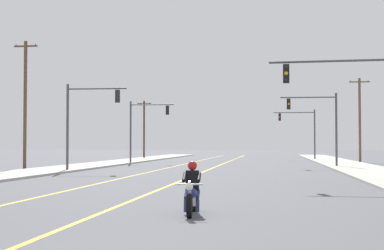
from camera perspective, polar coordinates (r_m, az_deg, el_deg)
lane_stripe_center at (r=52.17m, az=2.59°, el=-4.00°), size 0.16×100.00×0.01m
lane_stripe_left at (r=52.63m, az=-1.40°, el=-3.99°), size 0.16×100.00×0.01m
sidewalk_kerb_right at (r=47.43m, az=15.94°, el=-4.06°), size 4.40×110.00×0.14m
sidewalk_kerb_left at (r=49.52m, az=-10.77°, el=-4.01°), size 4.40×110.00×0.14m
motorcycle_with_rider at (r=16.10m, az=-0.02°, el=-6.66°), size 0.70×2.19×1.46m
traffic_signal_near_right at (r=28.31m, az=15.38°, el=2.66°), size 5.57×0.42×6.20m
traffic_signal_near_left at (r=41.91m, az=-10.49°, el=1.06°), size 4.37×0.37×6.20m
traffic_signal_mid_right at (r=49.71m, az=12.41°, el=0.64°), size 4.69×0.45×6.20m
traffic_signal_mid_left at (r=58.01m, az=-4.81°, el=0.23°), size 4.44×0.44×6.20m
traffic_signal_far_right at (r=73.06m, az=10.76°, el=-0.15°), size 5.08×0.37×6.20m
utility_pole_left_near at (r=47.38m, az=-16.00°, el=2.14°), size 1.90×0.26×10.02m
utility_pole_right_far at (r=64.29m, az=16.08°, el=0.64°), size 2.13×0.26×8.96m
utility_pole_left_far at (r=83.82m, az=-4.71°, el=-0.28°), size 2.01×0.26×8.17m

